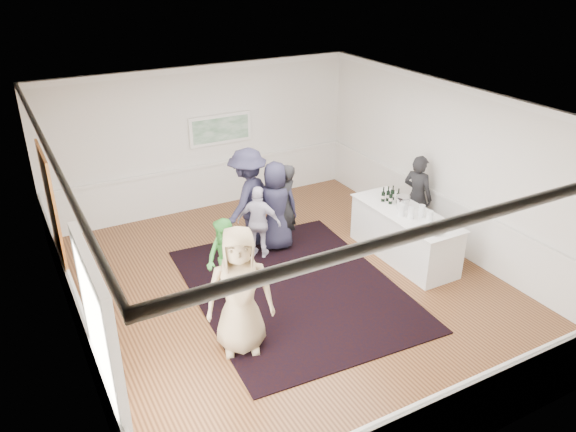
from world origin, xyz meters
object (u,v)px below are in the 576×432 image
guest_green (225,262)px  guest_navy (275,206)px  bartender (417,197)px  nut_bowl (435,231)px  guest_lilac (259,223)px  guest_dark_b (285,206)px  ice_bucket (403,203)px  serving_table (404,234)px  guest_dark_a (248,199)px  guest_tan (240,291)px

guest_green → guest_navy: bearing=114.9°
bartender → nut_bowl: (-0.91, -1.50, 0.12)m
guest_lilac → guest_dark_b: bearing=-122.9°
guest_navy → ice_bucket: guest_navy is taller
guest_dark_b → ice_bucket: size_ratio=6.56×
serving_table → ice_bucket: size_ratio=9.06×
guest_dark_a → serving_table: bearing=108.0°
guest_dark_a → guest_dark_b: size_ratio=1.19×
bartender → ice_bucket: size_ratio=6.70×
nut_bowl → guest_green: bearing=161.0°
ice_bucket → guest_lilac: bearing=154.4°
serving_table → guest_dark_a: 3.04m
guest_navy → bartender: bearing=-180.0°
bartender → nut_bowl: 1.76m
guest_lilac → bartender: bearing=-151.0°
guest_dark_a → nut_bowl: 3.53m
serving_table → guest_dark_a: guest_dark_a is taller
serving_table → ice_bucket: ice_bucket is taller
guest_dark_b → ice_bucket: guest_dark_b is taller
nut_bowl → guest_dark_b: bearing=123.9°
guest_green → guest_dark_a: bearing=130.1°
bartender → guest_dark_b: bearing=52.0°
serving_table → guest_tan: size_ratio=1.19×
serving_table → bartender: (0.77, 0.59, 0.39)m
guest_tan → guest_navy: (1.87, 2.51, -0.10)m
guest_green → guest_lilac: 1.57m
serving_table → guest_green: (-3.54, 0.26, 0.26)m
guest_navy → guest_tan: bearing=71.8°
guest_tan → ice_bucket: bearing=36.7°
guest_green → guest_dark_a: guest_dark_a is taller
nut_bowl → bartender: bearing=58.9°
guest_green → ice_bucket: guest_green is taller
guest_navy → ice_bucket: bearing=164.7°
guest_lilac → guest_dark_a: (0.00, 0.47, 0.30)m
ice_bucket → nut_bowl: 1.09m
guest_lilac → guest_dark_b: (0.64, 0.17, 0.13)m
serving_table → nut_bowl: 1.06m
guest_green → guest_dark_b: guest_dark_b is taller
serving_table → nut_bowl: (-0.14, -0.91, 0.51)m
serving_table → ice_bucket: bearing=77.0°
guest_dark_b → ice_bucket: 2.25m
guest_lilac → guest_navy: size_ratio=0.81×
bartender → nut_bowl: size_ratio=6.46×
guest_lilac → ice_bucket: guest_lilac is taller
ice_bucket → serving_table: bearing=-103.0°
guest_green → nut_bowl: (3.40, -1.17, 0.25)m
bartender → nut_bowl: bearing=130.7°
guest_navy → nut_bowl: (1.82, -2.42, 0.10)m
serving_table → guest_navy: guest_navy is taller
guest_navy → nut_bowl: 3.03m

